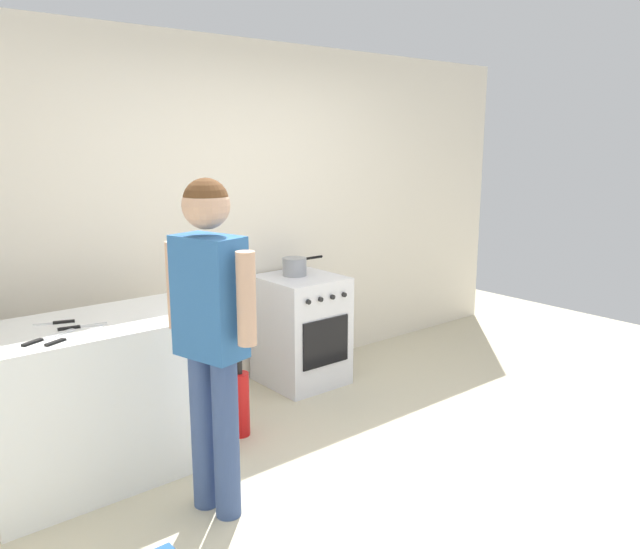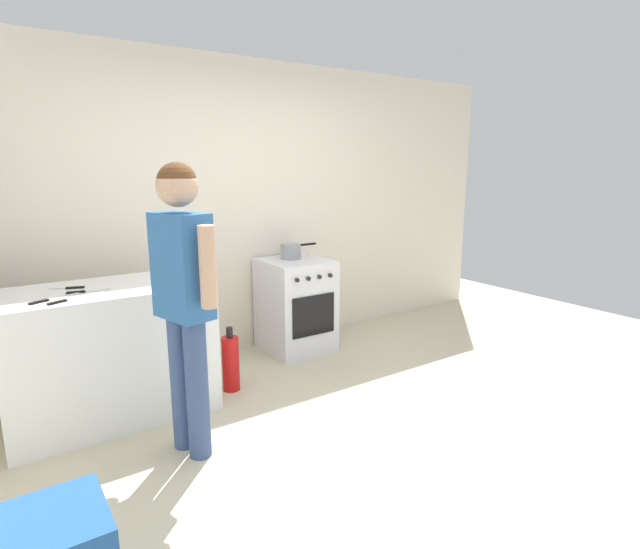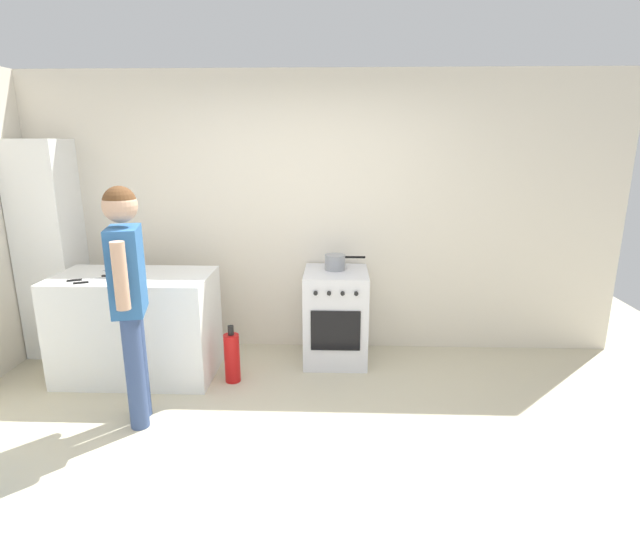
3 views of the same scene
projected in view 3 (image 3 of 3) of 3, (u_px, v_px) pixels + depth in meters
ground_plane at (279, 462)px, 3.18m from camera, size 8.00×8.00×0.00m
back_wall at (300, 215)px, 4.72m from camera, size 6.00×0.10×2.60m
counter_unit at (137, 326)px, 4.27m from camera, size 1.30×0.70×0.90m
oven_left at (336, 316)px, 4.58m from camera, size 0.57×0.62×0.85m
pot at (335, 262)px, 4.51m from camera, size 0.37×0.19×0.14m
knife_paring at (114, 272)px, 4.23m from camera, size 0.21×0.09×0.01m
knife_chef at (86, 279)px, 4.01m from camera, size 0.30×0.16×0.01m
knife_bread at (95, 281)px, 3.95m from camera, size 0.33×0.17×0.01m
knife_utility at (115, 277)px, 4.08m from camera, size 0.25×0.07×0.01m
person at (128, 286)px, 3.39m from camera, size 0.28×0.55×1.70m
fire_extinguisher at (232, 357)px, 4.20m from camera, size 0.13×0.13×0.50m
larder_cabinet at (51, 250)px, 4.62m from camera, size 0.48×0.44×2.00m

